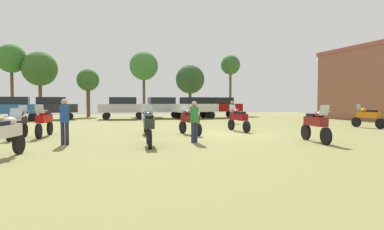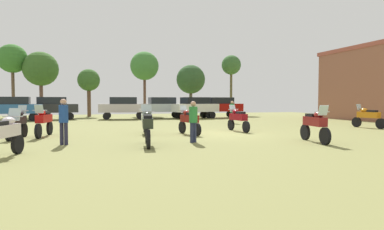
{
  "view_description": "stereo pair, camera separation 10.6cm",
  "coord_description": "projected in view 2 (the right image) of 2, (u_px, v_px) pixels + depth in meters",
  "views": [
    {
      "loc": [
        -6.21,
        -14.89,
        1.69
      ],
      "look_at": [
        0.17,
        5.5,
        0.74
      ],
      "focal_mm": 29.85,
      "sensor_mm": 36.0,
      "label": 1
    },
    {
      "loc": [
        -6.11,
        -14.92,
        1.69
      ],
      "look_at": [
        0.17,
        5.5,
        0.74
      ],
      "focal_mm": 29.85,
      "sensor_mm": 36.0,
      "label": 2
    }
  ],
  "objects": [
    {
      "name": "person_2",
      "position": [
        232.0,
        110.0,
        23.79
      ],
      "size": [
        0.38,
        0.38,
        1.66
      ],
      "rotation": [
        0.0,
        0.0,
        4.85
      ],
      "color": "#28244D",
      "rests_on": "ground"
    },
    {
      "name": "tree_4",
      "position": [
        191.0,
        80.0,
        37.98
      ],
      "size": [
        3.42,
        3.42,
        5.94
      ],
      "color": "#4D4938",
      "rests_on": "ground"
    },
    {
      "name": "car_6",
      "position": [
        162.0,
        106.0,
        30.28
      ],
      "size": [
        4.36,
        1.94,
        2.0
      ],
      "rotation": [
        0.0,
        0.0,
        1.6
      ],
      "color": "black",
      "rests_on": "ground"
    },
    {
      "name": "motorcycle_5",
      "position": [
        315.0,
        124.0,
        12.78
      ],
      "size": [
        0.67,
        2.19,
        1.5
      ],
      "rotation": [
        0.0,
        0.0,
        2.98
      ],
      "color": "black",
      "rests_on": "ground"
    },
    {
      "name": "person_1",
      "position": [
        193.0,
        119.0,
        12.73
      ],
      "size": [
        0.46,
        0.46,
        1.66
      ],
      "rotation": [
        0.0,
        0.0,
        3.64
      ],
      "color": "#262C4A",
      "rests_on": "ground"
    },
    {
      "name": "car_3",
      "position": [
        123.0,
        106.0,
        28.98
      ],
      "size": [
        4.46,
        2.22,
        2.0
      ],
      "rotation": [
        0.0,
        0.0,
        1.47
      ],
      "color": "black",
      "rests_on": "ground"
    },
    {
      "name": "ground_plane",
      "position": [
        221.0,
        134.0,
        16.12
      ],
      "size": [
        44.0,
        52.0,
        0.02
      ],
      "color": "olive"
    },
    {
      "name": "motorcycle_4",
      "position": [
        17.0,
        122.0,
        13.96
      ],
      "size": [
        0.69,
        2.16,
        1.47
      ],
      "rotation": [
        0.0,
        0.0,
        -0.17
      ],
      "color": "black",
      "rests_on": "ground"
    },
    {
      "name": "car_4",
      "position": [
        14.0,
        107.0,
        26.19
      ],
      "size": [
        4.43,
        2.13,
        2.0
      ],
      "rotation": [
        0.0,
        0.0,
        1.65
      ],
      "color": "black",
      "rests_on": "ground"
    },
    {
      "name": "tree_3",
      "position": [
        144.0,
        66.0,
        36.68
      ],
      "size": [
        3.26,
        3.26,
        7.32
      ],
      "color": "brown",
      "rests_on": "ground"
    },
    {
      "name": "motorcycle_7",
      "position": [
        4.0,
        134.0,
        9.3
      ],
      "size": [
        0.8,
        2.15,
        1.45
      ],
      "rotation": [
        0.0,
        0.0,
        -0.27
      ],
      "color": "black",
      "rests_on": "ground"
    },
    {
      "name": "car_2",
      "position": [
        51.0,
        107.0,
        28.13
      ],
      "size": [
        4.54,
        2.5,
        2.0
      ],
      "rotation": [
        0.0,
        0.0,
        1.74
      ],
      "color": "black",
      "rests_on": "ground"
    },
    {
      "name": "tree_2",
      "position": [
        41.0,
        69.0,
        33.52
      ],
      "size": [
        3.58,
        3.58,
        6.82
      ],
      "color": "brown",
      "rests_on": "ground"
    },
    {
      "name": "car_5",
      "position": [
        195.0,
        106.0,
        30.04
      ],
      "size": [
        4.58,
        2.65,
        2.0
      ],
      "rotation": [
        0.0,
        0.0,
        1.78
      ],
      "color": "black",
      "rests_on": "ground"
    },
    {
      "name": "motorcycle_2",
      "position": [
        44.0,
        121.0,
        14.86
      ],
      "size": [
        0.69,
        2.27,
        1.5
      ],
      "rotation": [
        0.0,
        0.0,
        2.97
      ],
      "color": "black",
      "rests_on": "ground"
    },
    {
      "name": "motorcycle_1",
      "position": [
        368.0,
        116.0,
        19.58
      ],
      "size": [
        0.68,
        2.21,
        1.47
      ],
      "rotation": [
        0.0,
        0.0,
        0.16
      ],
      "color": "black",
      "rests_on": "ground"
    },
    {
      "name": "motorcycle_8",
      "position": [
        189.0,
        120.0,
        15.77
      ],
      "size": [
        0.73,
        2.12,
        1.45
      ],
      "rotation": [
        0.0,
        0.0,
        0.21
      ],
      "color": "black",
      "rests_on": "ground"
    },
    {
      "name": "motorcycle_10",
      "position": [
        238.0,
        118.0,
        17.47
      ],
      "size": [
        0.62,
        2.25,
        1.45
      ],
      "rotation": [
        0.0,
        0.0,
        0.08
      ],
      "color": "black",
      "rests_on": "ground"
    },
    {
      "name": "tree_7",
      "position": [
        12.0,
        59.0,
        32.82
      ],
      "size": [
        2.93,
        2.93,
        7.49
      ],
      "color": "brown",
      "rests_on": "ground"
    },
    {
      "name": "tree_1",
      "position": [
        89.0,
        81.0,
        33.67
      ],
      "size": [
        2.31,
        2.31,
        5.02
      ],
      "color": "brown",
      "rests_on": "ground"
    },
    {
      "name": "car_1",
      "position": [
        220.0,
        106.0,
        31.36
      ],
      "size": [
        4.42,
        2.11,
        2.0
      ],
      "rotation": [
        0.0,
        0.0,
        1.64
      ],
      "color": "black",
      "rests_on": "ground"
    },
    {
      "name": "person_3",
      "position": [
        64.0,
        118.0,
        12.04
      ],
      "size": [
        0.44,
        0.44,
        1.75
      ],
      "rotation": [
        0.0,
        0.0,
        2.77
      ],
      "color": "#25243F",
      "rests_on": "ground"
    },
    {
      "name": "tree_5",
      "position": [
        231.0,
        66.0,
        38.43
      ],
      "size": [
        2.33,
        2.33,
        7.16
      ],
      "color": "brown",
      "rests_on": "ground"
    },
    {
      "name": "motorcycle_12",
      "position": [
        145.0,
        119.0,
        16.13
      ],
      "size": [
        0.64,
        2.28,
        1.49
      ],
      "rotation": [
        0.0,
        0.0,
        -0.12
      ],
      "color": "black",
      "rests_on": "ground"
    },
    {
      "name": "motorcycle_6",
      "position": [
        148.0,
        126.0,
        11.82
      ],
      "size": [
        0.63,
        2.19,
        1.51
      ],
      "rotation": [
        0.0,
        0.0,
        -0.12
      ],
      "color": "black",
      "rests_on": "ground"
    }
  ]
}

